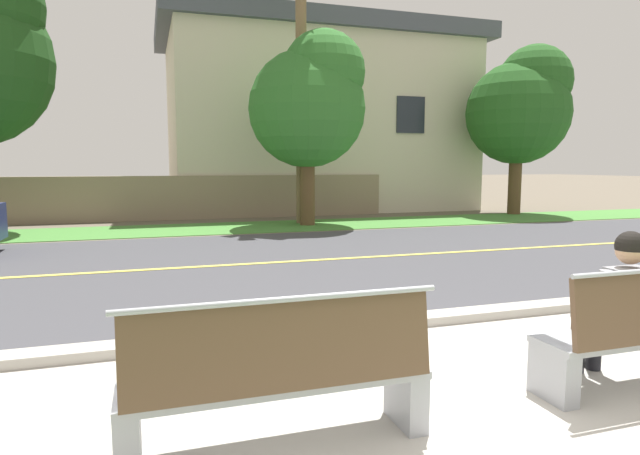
{
  "coord_description": "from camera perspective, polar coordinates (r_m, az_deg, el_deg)",
  "views": [
    {
      "loc": [
        -2.22,
        -2.77,
        1.75
      ],
      "look_at": [
        -0.24,
        3.33,
        1.0
      ],
      "focal_mm": 30.12,
      "sensor_mm": 36.0,
      "label": 1
    }
  ],
  "objects": [
    {
      "name": "house_across_street",
      "position": [
        22.0,
        -0.39,
        11.4
      ],
      "size": [
        12.2,
        6.91,
        7.03
      ],
      "color": "beige",
      "rests_on": "ground_plane"
    },
    {
      "name": "shade_tree_left",
      "position": [
        15.59,
        -0.94,
        13.38
      ],
      "size": [
        3.33,
        3.33,
        5.5
      ],
      "color": "brown",
      "rests_on": "ground_plane"
    },
    {
      "name": "curb_edge",
      "position": [
        5.83,
        5.34,
        -10.26
      ],
      "size": [
        44.0,
        0.3,
        0.11
      ],
      "primitive_type": "cube",
      "color": "#ADA89E",
      "rests_on": "ground_plane"
    },
    {
      "name": "far_verge_grass",
      "position": [
        15.11,
        -9.36,
        -0.03
      ],
      "size": [
        48.0,
        2.8,
        0.02
      ],
      "primitive_type": "cube",
      "color": "#478438",
      "rests_on": "ground_plane"
    },
    {
      "name": "bench_left",
      "position": [
        3.38,
        -4.25,
        -15.84
      ],
      "size": [
        1.9,
        0.48,
        1.01
      ],
      "color": "#9EA0A8",
      "rests_on": "ground_plane"
    },
    {
      "name": "seated_person_grey",
      "position": [
        4.87,
        28.98,
        -6.95
      ],
      "size": [
        0.52,
        0.68,
        1.25
      ],
      "color": "black",
      "rests_on": "ground_plane"
    },
    {
      "name": "ground_plane",
      "position": [
        11.14,
        -6.22,
        -2.4
      ],
      "size": [
        140.0,
        140.0,
        0.0
      ],
      "primitive_type": "plane",
      "color": "#665B4C"
    },
    {
      "name": "sidewalk_pavement",
      "position": [
        4.25,
        16.31,
        -17.89
      ],
      "size": [
        44.0,
        3.6,
        0.01
      ],
      "primitive_type": "cube",
      "color": "#B7B2A8",
      "rests_on": "ground_plane"
    },
    {
      "name": "garden_wall",
      "position": [
        17.79,
        -13.49,
        3.12
      ],
      "size": [
        13.0,
        0.36,
        1.4
      ],
      "primitive_type": "cube",
      "color": "gray",
      "rests_on": "ground_plane"
    },
    {
      "name": "road_centre_line",
      "position": [
        9.69,
        -4.41,
        -3.69
      ],
      "size": [
        48.0,
        0.14,
        0.01
      ],
      "primitive_type": "cube",
      "color": "#E0CC4C",
      "rests_on": "ground_plane"
    },
    {
      "name": "street_asphalt",
      "position": [
        9.69,
        -4.4,
        -3.72
      ],
      "size": [
        52.0,
        8.0,
        0.01
      ],
      "primitive_type": "cube",
      "color": "#424247",
      "rests_on": "ground_plane"
    },
    {
      "name": "shade_tree_centre",
      "position": [
        20.3,
        20.67,
        12.02
      ],
      "size": [
        3.54,
        3.54,
        5.83
      ],
      "color": "brown",
      "rests_on": "ground_plane"
    }
  ]
}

